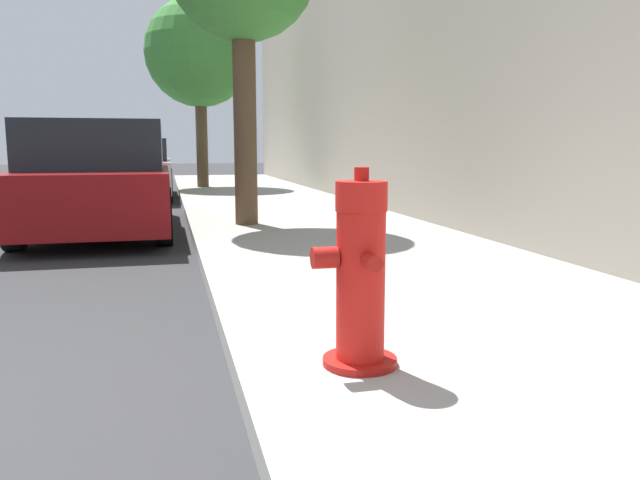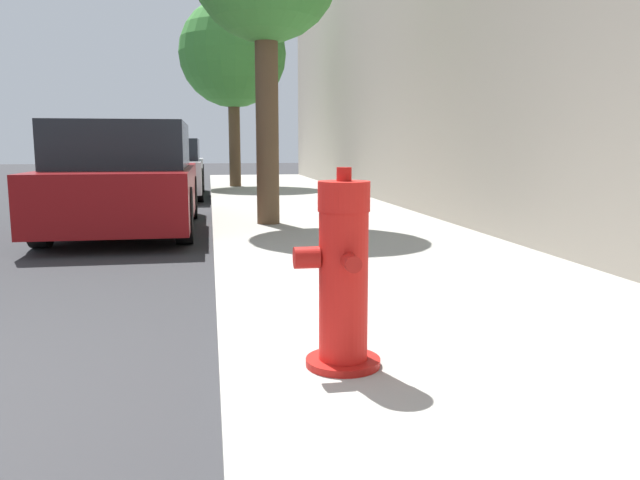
% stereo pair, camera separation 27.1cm
% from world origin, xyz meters
% --- Properties ---
extents(sidewalk_slab, '(3.16, 40.00, 0.13)m').
position_xyz_m(sidewalk_slab, '(3.38, 0.00, 0.07)').
color(sidewalk_slab, '#99968E').
rests_on(sidewalk_slab, ground_plane).
extents(fire_hydrant, '(0.41, 0.42, 0.93)m').
position_xyz_m(fire_hydrant, '(2.37, 0.24, 0.56)').
color(fire_hydrant, '#A91511').
rests_on(fire_hydrant, sidewalk_slab).
extents(parked_car_near, '(1.82, 4.27, 1.47)m').
position_xyz_m(parked_car_near, '(0.66, 6.29, 0.71)').
color(parked_car_near, maroon).
rests_on(parked_car_near, ground_plane).
extents(parked_car_mid, '(1.80, 4.45, 1.31)m').
position_xyz_m(parked_car_mid, '(0.74, 12.05, 0.65)').
color(parked_car_mid, '#B7B7BC').
rests_on(parked_car_mid, ground_plane).
extents(street_tree_far, '(2.66, 2.66, 4.64)m').
position_xyz_m(street_tree_far, '(2.43, 13.61, 3.42)').
color(street_tree_far, brown).
rests_on(street_tree_far, sidewalk_slab).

